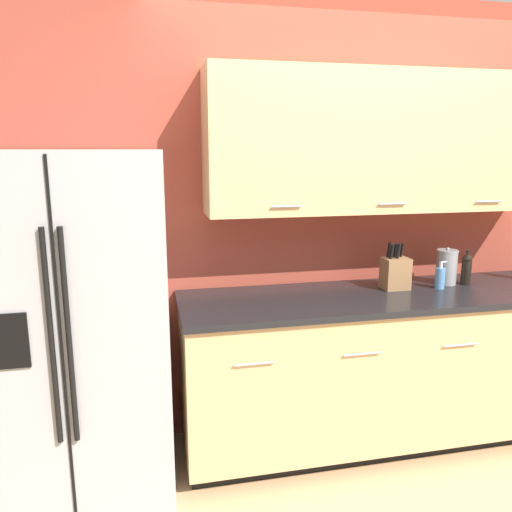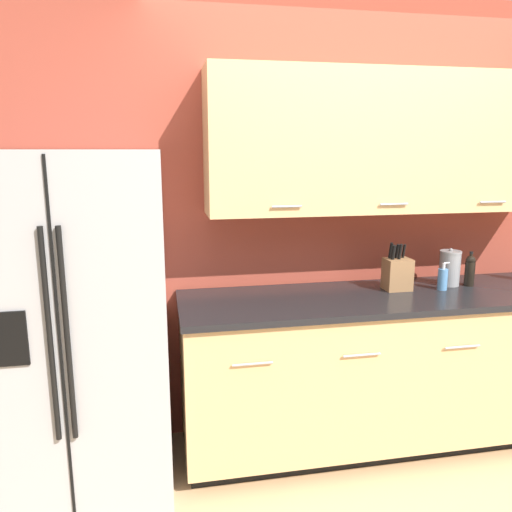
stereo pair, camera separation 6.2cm
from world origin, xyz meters
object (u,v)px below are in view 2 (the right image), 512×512
object	(u,v)px
knife_block	(397,273)
soap_dispenser	(443,279)
steel_canister	(450,268)
oil_bottle	(470,270)
refrigerator	(74,326)

from	to	relation	value
knife_block	soap_dispenser	world-z (taller)	knife_block
soap_dispenser	steel_canister	distance (m)	0.14
knife_block	oil_bottle	distance (m)	0.47
knife_block	steel_canister	size ratio (longest dim) A/B	1.23
refrigerator	oil_bottle	world-z (taller)	refrigerator
refrigerator	soap_dispenser	size ratio (longest dim) A/B	10.56
knife_block	soap_dispenser	xyz separation A→B (m)	(0.26, -0.05, -0.03)
refrigerator	knife_block	xyz separation A→B (m)	(1.79, 0.11, 0.16)
refrigerator	oil_bottle	xyz separation A→B (m)	(2.26, 0.11, 0.16)
oil_bottle	steel_canister	xyz separation A→B (m)	(-0.11, 0.04, 0.01)
knife_block	steel_canister	world-z (taller)	knife_block
refrigerator	soap_dispenser	distance (m)	2.06
refrigerator	knife_block	bearing A→B (deg)	3.67
refrigerator	oil_bottle	distance (m)	2.27
oil_bottle	steel_canister	size ratio (longest dim) A/B	0.92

